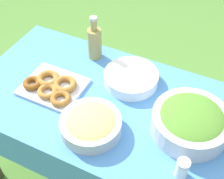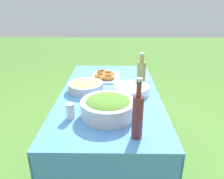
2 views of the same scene
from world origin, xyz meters
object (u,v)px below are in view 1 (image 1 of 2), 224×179
(olive_oil_bottle, at_px, (95,42))
(salad_bowl, at_px, (191,121))
(donut_platter, at_px, (52,86))
(pasta_bowl, at_px, (91,124))
(plate_stack, at_px, (131,78))

(olive_oil_bottle, bearing_deg, salad_bowl, 156.37)
(salad_bowl, relative_size, donut_platter, 1.10)
(pasta_bowl, relative_size, plate_stack, 0.99)
(pasta_bowl, bearing_deg, plate_stack, -95.86)
(olive_oil_bottle, bearing_deg, pasta_bowl, 116.18)
(donut_platter, bearing_deg, plate_stack, -146.54)
(salad_bowl, height_order, plate_stack, salad_bowl)
(salad_bowl, distance_m, pasta_bowl, 0.43)
(donut_platter, xyz_separation_m, olive_oil_bottle, (-0.07, -0.32, 0.08))
(pasta_bowl, relative_size, olive_oil_bottle, 1.07)
(salad_bowl, relative_size, olive_oil_bottle, 1.33)
(plate_stack, bearing_deg, salad_bowl, 154.71)
(pasta_bowl, distance_m, plate_stack, 0.36)
(olive_oil_bottle, bearing_deg, plate_stack, 158.66)
(salad_bowl, bearing_deg, olive_oil_bottle, -23.63)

